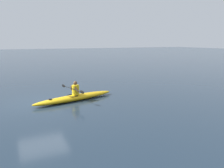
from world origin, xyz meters
The scene contains 3 objects.
ground_plane centered at (0.00, 0.00, 0.00)m, with size 160.00×160.00×0.00m, color #1E2D3D.
kayak centered at (-1.76, 0.41, 0.16)m, with size 4.72×1.76×0.31m.
kayaker centered at (-1.78, 0.40, 0.62)m, with size 0.69×2.35×0.75m.
Camera 1 is at (1.34, 11.73, 3.18)m, focal length 35.39 mm.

